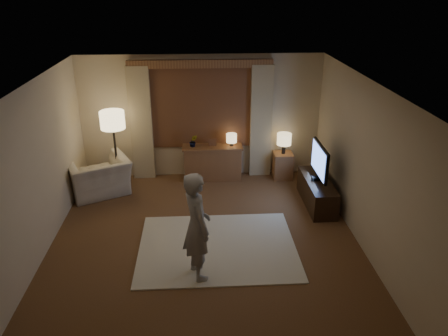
{
  "coord_description": "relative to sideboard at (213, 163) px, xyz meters",
  "views": [
    {
      "loc": [
        -0.06,
        -6.07,
        3.97
      ],
      "look_at": [
        0.35,
        0.6,
        1.06
      ],
      "focal_mm": 35.0,
      "sensor_mm": 36.0,
      "label": 1
    }
  ],
  "objects": [
    {
      "name": "table_lamp_sideboard",
      "position": [
        0.4,
        0.0,
        0.55
      ],
      "size": [
        0.22,
        0.22,
        0.3
      ],
      "color": "black",
      "rests_on": "sideboard"
    },
    {
      "name": "armchair",
      "position": [
        -2.29,
        -0.59,
        0.02
      ],
      "size": [
        1.46,
        1.39,
        0.74
      ],
      "primitive_type": "imported",
      "rotation": [
        0.0,
        0.0,
        -2.68
      ],
      "color": "beige",
      "rests_on": "floor"
    },
    {
      "name": "room",
      "position": [
        -0.22,
        -2.0,
        0.98
      ],
      "size": [
        5.04,
        5.54,
        2.64
      ],
      "color": "brown",
      "rests_on": "ground"
    },
    {
      "name": "rug",
      "position": [
        -0.02,
        -2.65,
        -0.34
      ],
      "size": [
        2.5,
        2.0,
        0.02
      ],
      "primitive_type": "cube",
      "color": "beige",
      "rests_on": "floor"
    },
    {
      "name": "tv_stand",
      "position": [
        1.93,
        -1.29,
        -0.1
      ],
      "size": [
        0.45,
        1.4,
        0.5
      ],
      "primitive_type": "cube",
      "color": "black",
      "rests_on": "floor"
    },
    {
      "name": "sideboard",
      "position": [
        0.0,
        0.0,
        0.0
      ],
      "size": [
        1.2,
        0.4,
        0.7
      ],
      "primitive_type": "cube",
      "color": "brown",
      "rests_on": "floor"
    },
    {
      "name": "side_table",
      "position": [
        1.5,
        -0.05,
        -0.07
      ],
      "size": [
        0.4,
        0.4,
        0.56
      ],
      "primitive_type": "cube",
      "color": "brown",
      "rests_on": "floor"
    },
    {
      "name": "person",
      "position": [
        -0.34,
        -3.35,
        0.48
      ],
      "size": [
        0.56,
        0.68,
        1.61
      ],
      "primitive_type": "imported",
      "rotation": [
        0.0,
        0.0,
        1.91
      ],
      "color": "gray",
      "rests_on": "rug"
    },
    {
      "name": "table_lamp_side",
      "position": [
        1.5,
        -0.05,
        0.52
      ],
      "size": [
        0.3,
        0.3,
        0.44
      ],
      "color": "black",
      "rests_on": "side_table"
    },
    {
      "name": "picture_frame",
      "position": [
        -0.0,
        0.0,
        0.45
      ],
      "size": [
        0.16,
        0.02,
        0.2
      ],
      "primitive_type": "cube",
      "color": "brown",
      "rests_on": "sideboard"
    },
    {
      "name": "plant",
      "position": [
        -0.4,
        0.0,
        0.5
      ],
      "size": [
        0.17,
        0.13,
        0.3
      ],
      "primitive_type": "imported",
      "color": "#999999",
      "rests_on": "sideboard"
    },
    {
      "name": "floor_lamp",
      "position": [
        -1.94,
        -0.36,
        1.02
      ],
      "size": [
        0.48,
        0.48,
        1.63
      ],
      "color": "black",
      "rests_on": "floor"
    },
    {
      "name": "tv",
      "position": [
        1.93,
        -1.29,
        0.53
      ],
      "size": [
        0.24,
        0.96,
        0.7
      ],
      "color": "black",
      "rests_on": "tv_stand"
    }
  ]
}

